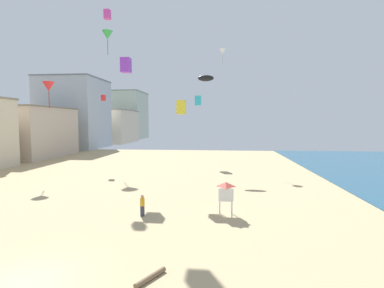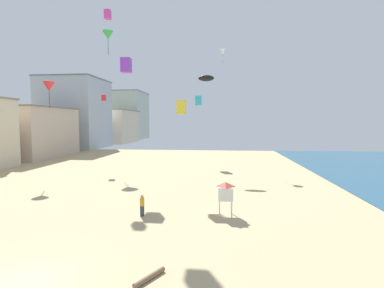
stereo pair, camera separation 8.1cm
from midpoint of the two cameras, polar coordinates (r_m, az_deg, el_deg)
The scene contains 17 objects.
ground_plane at distance 15.84m, azimuth -30.04°, elevation -22.69°, with size 120.00×120.00×0.00m, color tan.
boardwalk_hotel_mid at distance 67.16m, azimuth -29.66°, elevation 2.08°, with size 13.76×17.01×10.02m.
boardwalk_hotel_far at distance 84.05m, azimuth -21.92°, elevation 5.57°, with size 14.87×15.44×18.47m.
boardwalk_hotel_distant at distance 102.85m, azimuth -16.50°, elevation 3.35°, with size 18.14×19.38×10.99m.
boardwalk_hotel_furthest at distance 123.82m, azimuth -12.62°, elevation 5.49°, with size 14.53×18.44×19.28m.
kite_flyer at distance 22.43m, azimuth -9.67°, elevation -11.56°, with size 0.34×0.34×1.64m.
lifeguard_stand at distance 22.23m, azimuth 6.73°, elevation -9.22°, with size 1.10×1.10×2.55m.
driftwood_log at distance 14.41m, azimuth -8.18°, elevation -24.46°, with size 0.24×0.24×1.84m, color #7A6047.
kite_black_parafoil at distance 41.71m, azimuth 2.86°, elevation 12.78°, with size 2.22×0.62×0.86m.
kite_green_delta at distance 54.04m, azimuth -16.14°, elevation 19.82°, with size 1.74×1.74×3.95m.
kite_red_delta at distance 41.80m, azimuth -26.22°, elevation 10.08°, with size 1.47×1.47×3.34m.
kite_purple_box at distance 34.53m, azimuth -12.75°, elevation 14.84°, with size 1.03×1.03×1.62m.
kite_yellow_box at distance 28.48m, azimuth -2.03°, elevation 7.22°, with size 0.85×0.85×1.33m.
kite_magenta_box at distance 41.77m, azimuth -16.18°, elevation 23.23°, with size 0.73×0.73×1.15m.
kite_cyan_box_2 at distance 49.52m, azimuth 1.32°, elevation 8.53°, with size 1.01×1.01×1.59m.
kite_red_box at distance 46.45m, azimuth -16.89°, elevation 8.67°, with size 0.57×0.57×0.89m.
kite_white_delta at distance 50.13m, azimuth 6.18°, elevation 17.56°, with size 1.07×1.07×2.43m.
Camera 2 is at (8.54, -11.35, 7.07)m, focal length 27.16 mm.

